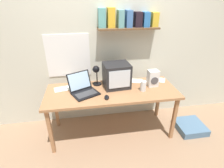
{
  "coord_description": "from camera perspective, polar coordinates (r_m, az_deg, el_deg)",
  "views": [
    {
      "loc": [
        -0.34,
        -2.09,
        1.9
      ],
      "look_at": [
        0.0,
        0.0,
        0.83
      ],
      "focal_mm": 28.0,
      "sensor_mm": 36.0,
      "label": 1
    }
  ],
  "objects": [
    {
      "name": "ground_plane",
      "position": [
        2.85,
        0.0,
        -15.03
      ],
      "size": [
        12.0,
        12.0,
        0.0
      ],
      "primitive_type": "plane",
      "color": "#9D7A5C"
    },
    {
      "name": "back_wall",
      "position": [
        2.65,
        -1.6,
        13.87
      ],
      "size": [
        5.6,
        0.24,
        2.6
      ],
      "color": "beige",
      "rests_on": "ground_plane"
    },
    {
      "name": "corner_desk",
      "position": [
        2.45,
        0.0,
        -3.32
      ],
      "size": [
        1.81,
        0.68,
        0.73
      ],
      "color": "#A77149",
      "rests_on": "ground_plane"
    },
    {
      "name": "crt_monitor",
      "position": [
        2.46,
        1.49,
        2.83
      ],
      "size": [
        0.38,
        0.34,
        0.34
      ],
      "rotation": [
        0.0,
        0.0,
        0.08
      ],
      "color": "#232326",
      "rests_on": "corner_desk"
    },
    {
      "name": "laptop",
      "position": [
        2.38,
        -9.52,
        -1.31
      ],
      "size": [
        0.44,
        0.44,
        0.25
      ],
      "rotation": [
        0.0,
        0.0,
        0.46
      ],
      "color": "black",
      "rests_on": "corner_desk"
    },
    {
      "name": "desk_lamp",
      "position": [
        2.47,
        -5.15,
        3.76
      ],
      "size": [
        0.13,
        0.17,
        0.31
      ],
      "rotation": [
        0.0,
        0.0,
        -0.22
      ],
      "color": "black",
      "rests_on": "corner_desk"
    },
    {
      "name": "juice_glass",
      "position": [
        2.43,
        10.15,
        -0.75
      ],
      "size": [
        0.08,
        0.08,
        0.14
      ],
      "color": "white",
      "rests_on": "corner_desk"
    },
    {
      "name": "space_heater",
      "position": [
        2.57,
        13.19,
        1.85
      ],
      "size": [
        0.15,
        0.14,
        0.24
      ],
      "rotation": [
        0.0,
        0.0,
        0.03
      ],
      "color": "white",
      "rests_on": "corner_desk"
    },
    {
      "name": "computer_mouse",
      "position": [
        2.24,
        -1.73,
        -4.33
      ],
      "size": [
        0.07,
        0.11,
        0.03
      ],
      "rotation": [
        0.0,
        0.0,
        -0.11
      ],
      "color": "black",
      "rests_on": "corner_desk"
    },
    {
      "name": "printed_handout",
      "position": [
        2.82,
        14.86,
        1.39
      ],
      "size": [
        0.26,
        0.24,
        0.0
      ],
      "rotation": [
        0.0,
        0.0,
        -0.49
      ],
      "color": "white",
      "rests_on": "corner_desk"
    },
    {
      "name": "loose_paper_near_monitor",
      "position": [
        2.72,
        7.87,
        1.04
      ],
      "size": [
        0.23,
        0.19,
        0.0
      ],
      "rotation": [
        0.0,
        0.0,
        -0.28
      ],
      "color": "white",
      "rests_on": "corner_desk"
    },
    {
      "name": "open_notebook",
      "position": [
        2.56,
        -15.18,
        -1.4
      ],
      "size": [
        0.31,
        0.21,
        0.0
      ],
      "rotation": [
        0.0,
        0.0,
        0.23
      ],
      "color": "white",
      "rests_on": "corner_desk"
    },
    {
      "name": "floor_cushion",
      "position": [
        3.1,
        24.13,
        -12.57
      ],
      "size": [
        0.41,
        0.41,
        0.1
      ],
      "color": "slate",
      "rests_on": "ground_plane"
    }
  ]
}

